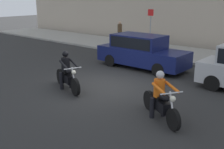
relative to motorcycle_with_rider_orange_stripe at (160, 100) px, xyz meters
The scene contains 7 objects.
ground_plane 3.71m from the motorcycle_with_rider_orange_stripe, 160.53° to the left, with size 80.00×80.00×0.00m, color #282828.
sidewalk_slab 9.86m from the motorcycle_with_rider_orange_stripe, 110.50° to the left, with size 40.00×4.40×0.14m, color #99968E.
motorcycle_with_rider_orange_stripe is the anchor object (origin of this frame).
motorcycle_with_rider_black_leather 4.26m from the motorcycle_with_rider_orange_stripe, behind, with size 2.18×0.97×1.57m.
parked_sedan_navy 6.25m from the motorcycle_with_rider_orange_stripe, 130.29° to the left, with size 4.77×1.82×1.72m.
street_sign_post 11.79m from the motorcycle_with_rider_orange_stripe, 124.61° to the left, with size 0.44×0.08×2.63m.
pedestrian_bystander 12.98m from the motorcycle_with_rider_orange_stripe, 134.52° to the left, with size 0.34×0.34×1.68m.
Camera 1 is at (7.40, -8.09, 3.64)m, focal length 44.16 mm.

